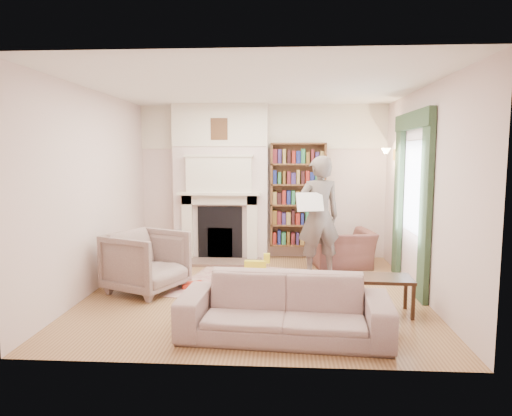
# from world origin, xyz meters

# --- Properties ---
(floor) EXTENTS (4.50, 4.50, 0.00)m
(floor) POSITION_xyz_m (0.00, 0.00, 0.00)
(floor) COLOR brown
(floor) RESTS_ON ground
(ceiling) EXTENTS (4.50, 4.50, 0.00)m
(ceiling) POSITION_xyz_m (0.00, 0.00, 2.80)
(ceiling) COLOR white
(ceiling) RESTS_ON wall_back
(wall_back) EXTENTS (4.50, 0.00, 4.50)m
(wall_back) POSITION_xyz_m (0.00, 2.25, 1.40)
(wall_back) COLOR beige
(wall_back) RESTS_ON floor
(wall_front) EXTENTS (4.50, 0.00, 4.50)m
(wall_front) POSITION_xyz_m (0.00, -2.25, 1.40)
(wall_front) COLOR beige
(wall_front) RESTS_ON floor
(wall_left) EXTENTS (0.00, 4.50, 4.50)m
(wall_left) POSITION_xyz_m (-2.25, 0.00, 1.40)
(wall_left) COLOR beige
(wall_left) RESTS_ON floor
(wall_right) EXTENTS (0.00, 4.50, 4.50)m
(wall_right) POSITION_xyz_m (2.25, 0.00, 1.40)
(wall_right) COLOR beige
(wall_right) RESTS_ON floor
(fireplace) EXTENTS (1.70, 0.58, 2.80)m
(fireplace) POSITION_xyz_m (-0.75, 2.05, 1.39)
(fireplace) COLOR beige
(fireplace) RESTS_ON floor
(bookcase) EXTENTS (1.00, 0.24, 1.85)m
(bookcase) POSITION_xyz_m (0.65, 2.12, 1.18)
(bookcase) COLOR brown
(bookcase) RESTS_ON floor
(window) EXTENTS (0.02, 0.90, 1.30)m
(window) POSITION_xyz_m (2.23, 0.40, 1.45)
(window) COLOR silver
(window) RESTS_ON wall_right
(curtain_left) EXTENTS (0.07, 0.32, 2.40)m
(curtain_left) POSITION_xyz_m (2.20, -0.30, 1.20)
(curtain_left) COLOR #2A412A
(curtain_left) RESTS_ON floor
(curtain_right) EXTENTS (0.07, 0.32, 2.40)m
(curtain_right) POSITION_xyz_m (2.20, 1.10, 1.20)
(curtain_right) COLOR #2A412A
(curtain_right) RESTS_ON floor
(pelmet) EXTENTS (0.09, 1.70, 0.24)m
(pelmet) POSITION_xyz_m (2.19, 0.40, 2.38)
(pelmet) COLOR #2A412A
(pelmet) RESTS_ON wall_right
(wall_sconce) EXTENTS (0.20, 0.24, 0.24)m
(wall_sconce) POSITION_xyz_m (2.03, 1.50, 1.90)
(wall_sconce) COLOR gold
(wall_sconce) RESTS_ON wall_right
(rug) EXTENTS (2.85, 2.39, 0.01)m
(rug) POSITION_xyz_m (0.20, 0.38, 0.01)
(rug) COLOR beige
(rug) RESTS_ON floor
(armchair_reading) EXTENTS (1.10, 1.00, 0.63)m
(armchair_reading) POSITION_xyz_m (1.39, 1.50, 0.32)
(armchair_reading) COLOR #552F2D
(armchair_reading) RESTS_ON floor
(armchair_left) EXTENTS (1.22, 1.21, 0.85)m
(armchair_left) POSITION_xyz_m (-1.51, -0.07, 0.42)
(armchair_left) COLOR #A59888
(armchair_left) RESTS_ON floor
(sofa) EXTENTS (2.24, 1.01, 0.64)m
(sofa) POSITION_xyz_m (0.41, -1.56, 0.32)
(sofa) COLOR #A49887
(sofa) RESTS_ON floor
(man_reading) EXTENTS (0.79, 0.62, 1.89)m
(man_reading) POSITION_xyz_m (0.94, 0.90, 0.94)
(man_reading) COLOR #594E47
(man_reading) RESTS_ON floor
(newspaper) EXTENTS (0.43, 0.23, 0.28)m
(newspaper) POSITION_xyz_m (0.79, 0.70, 1.19)
(newspaper) COLOR white
(newspaper) RESTS_ON man_reading
(coffee_table) EXTENTS (0.72, 0.47, 0.45)m
(coffee_table) POSITION_xyz_m (1.58, -0.77, 0.23)
(coffee_table) COLOR black
(coffee_table) RESTS_ON floor
(paraffin_heater) EXTENTS (0.25, 0.25, 0.55)m
(paraffin_heater) POSITION_xyz_m (-1.43, 1.88, 0.28)
(paraffin_heater) COLOR #B5B8BE
(paraffin_heater) RESTS_ON floor
(rocking_horse) EXTENTS (0.51, 0.21, 0.44)m
(rocking_horse) POSITION_xyz_m (-0.02, 0.46, 0.22)
(rocking_horse) COLOR yellow
(rocking_horse) RESTS_ON rug
(board_game) EXTENTS (0.49, 0.49, 0.03)m
(board_game) POSITION_xyz_m (-0.14, -0.55, 0.03)
(board_game) COLOR gold
(board_game) RESTS_ON rug
(game_box_lid) EXTENTS (0.38, 0.32, 0.05)m
(game_box_lid) POSITION_xyz_m (-0.92, 0.15, 0.04)
(game_box_lid) COLOR #AD2513
(game_box_lid) RESTS_ON rug
(comic_annuals) EXTENTS (0.98, 0.87, 0.02)m
(comic_annuals) POSITION_xyz_m (0.21, -0.33, 0.02)
(comic_annuals) COLOR red
(comic_annuals) RESTS_ON rug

